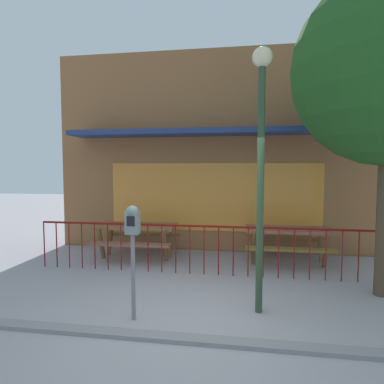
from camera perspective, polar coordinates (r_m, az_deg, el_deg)
ground at (r=4.84m, az=-1.07°, el=-21.28°), size 40.00×40.00×0.00m
pub_storefront at (r=8.54m, az=3.87°, el=6.90°), size 8.08×1.39×4.99m
patio_fence_front at (r=6.55m, az=2.08°, el=-8.38°), size 6.81×0.04×0.97m
picnic_table_left at (r=7.84m, az=-9.47°, el=-6.71°), size 1.84×1.41×0.79m
picnic_table_right at (r=7.59m, az=16.03°, el=-7.18°), size 1.81×1.38×0.79m
parking_meter_near at (r=4.59m, az=-10.12°, el=-6.74°), size 0.18×0.17×1.58m
street_lamp at (r=4.79m, az=11.72°, el=8.55°), size 0.28×0.28×3.73m
curb_edge at (r=4.41m, az=-2.32°, el=-24.03°), size 11.31×0.20×0.11m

